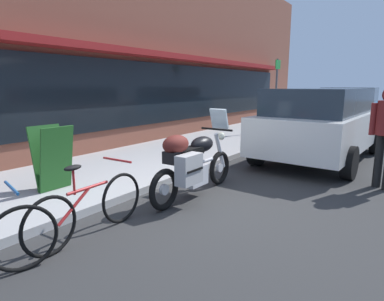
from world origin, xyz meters
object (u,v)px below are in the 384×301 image
(touring_motorcycle, at_px, (192,162))
(parking_sign_pole, at_px, (276,89))
(sandwich_board_sign, at_px, (53,158))
(parked_minivan, at_px, (322,122))
(parked_car_down_block, at_px, (351,108))
(parked_bicycle, at_px, (89,208))

(touring_motorcycle, height_order, parking_sign_pole, parking_sign_pole)
(sandwich_board_sign, bearing_deg, parked_minivan, -28.34)
(parked_car_down_block, bearing_deg, touring_motorcycle, 176.18)
(parked_minivan, distance_m, parking_sign_pole, 4.20)
(parking_sign_pole, xyz_separation_m, parked_car_down_block, (2.39, -2.12, -0.73))
(parked_car_down_block, bearing_deg, parked_minivan, -176.90)
(parked_bicycle, distance_m, parking_sign_pole, 9.42)
(parked_bicycle, bearing_deg, parked_minivan, -11.22)
(parked_bicycle, relative_size, sandwich_board_sign, 1.66)
(parked_minivan, bearing_deg, parking_sign_pole, 36.04)
(parked_minivan, distance_m, sandwich_board_sign, 6.01)
(parked_minivan, height_order, parking_sign_pole, parking_sign_pole)
(touring_motorcycle, distance_m, parked_car_down_block, 9.84)
(parked_minivan, xyz_separation_m, parking_sign_pole, (3.34, 2.43, 0.73))
(parked_car_down_block, bearing_deg, sandwich_board_sign, 167.01)
(touring_motorcycle, height_order, parked_minivan, parked_minivan)
(parked_bicycle, xyz_separation_m, parked_minivan, (5.91, -1.17, 0.55))
(touring_motorcycle, xyz_separation_m, parked_bicycle, (-1.83, 0.21, -0.23))
(sandwich_board_sign, bearing_deg, parked_bicycle, -110.44)
(sandwich_board_sign, distance_m, parked_car_down_block, 11.30)
(parking_sign_pole, bearing_deg, sandwich_board_sign, 177.21)
(touring_motorcycle, xyz_separation_m, parking_sign_pole, (7.42, 1.46, 1.05))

